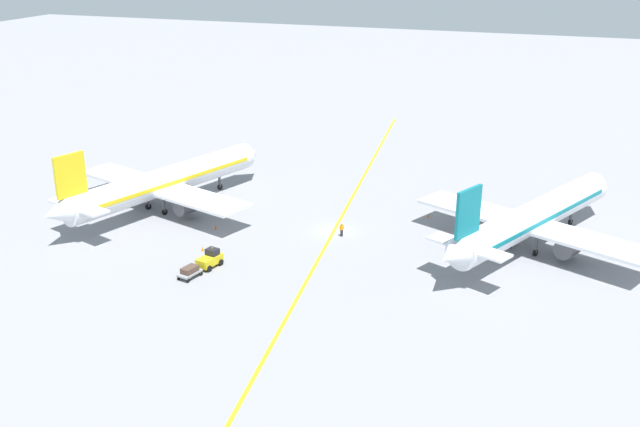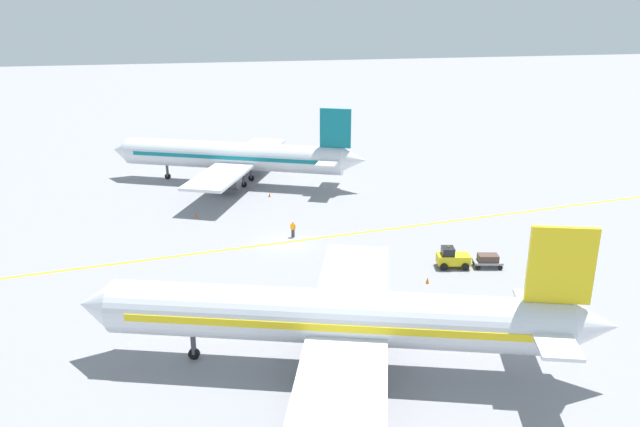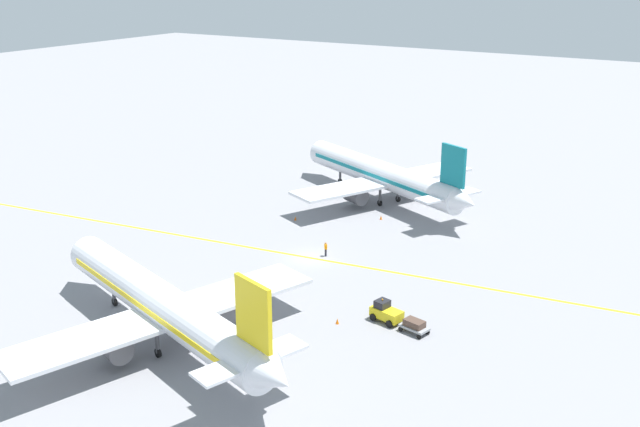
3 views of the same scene
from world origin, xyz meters
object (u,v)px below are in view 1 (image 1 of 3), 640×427
Objects in this scene: airplane_at_gate at (164,182)px; baggage_tug_white at (210,259)px; airplane_adjacent_stand at (532,218)px; ground_crew_worker at (342,229)px; traffic_cone_near_nose at (463,249)px; traffic_cone_far_edge at (428,216)px; traffic_cone_by_wingtip at (216,227)px; traffic_cone_mid_apron at (202,249)px; baggage_cart_trailing at (190,271)px.

airplane_at_gate reaches higher than baggage_tug_white.
airplane_adjacent_stand is 36.72m from baggage_tug_white.
ground_crew_worker is (24.85, -1.26, -2.80)m from airplane_at_gate.
traffic_cone_far_edge is at bearing 123.06° from traffic_cone_near_nose.
ground_crew_worker is 3.05× the size of traffic_cone_near_nose.
airplane_at_gate reaches higher than traffic_cone_by_wingtip.
traffic_cone_far_edge is (19.33, 22.76, -0.63)m from baggage_tug_white.
traffic_cone_mid_apron is at bearing -75.86° from traffic_cone_by_wingtip.
traffic_cone_mid_apron is 29.34m from traffic_cone_far_edge.
ground_crew_worker is at bearing -2.90° from airplane_at_gate.
traffic_cone_far_edge is (-6.04, 9.27, 0.00)m from traffic_cone_near_nose.
traffic_cone_near_nose is (26.09, 16.70, -0.49)m from baggage_cart_trailing.
baggage_cart_trailing is at bearing -125.41° from ground_crew_worker.
traffic_cone_by_wingtip is at bearing -151.90° from traffic_cone_far_edge.
ground_crew_worker is (10.84, 13.06, 0.01)m from baggage_tug_white.
ground_crew_worker reaches higher than baggage_cart_trailing.
baggage_tug_white is 28.73m from traffic_cone_near_nose.
airplane_at_gate is at bearing 178.79° from traffic_cone_near_nose.
ground_crew_worker is 3.05× the size of traffic_cone_mid_apron.
baggage_cart_trailing reaches higher than traffic_cone_by_wingtip.
baggage_cart_trailing is at bearing -52.87° from airplane_at_gate.
traffic_cone_far_edge is at bearing 156.18° from airplane_adjacent_stand.
airplane_at_gate is at bearing 136.01° from traffic_cone_mid_apron.
airplane_at_gate is 39.52m from traffic_cone_near_nose.
airplane_adjacent_stand is 61.01× the size of traffic_cone_by_wingtip.
ground_crew_worker reaches higher than traffic_cone_by_wingtip.
baggage_tug_white is 5.92× the size of traffic_cone_near_nose.
airplane_adjacent_stand is at bearing 3.27° from airplane_at_gate.
airplane_at_gate is 1.03× the size of airplane_adjacent_stand.
airplane_adjacent_stand is 38.94m from baggage_cart_trailing.
airplane_adjacent_stand reaches higher than ground_crew_worker.
baggage_tug_white is at bearing -45.63° from airplane_at_gate.
traffic_cone_mid_apron is at bearing -139.06° from traffic_cone_far_edge.
baggage_tug_white is at bearing 77.26° from baggage_cart_trailing.
traffic_cone_near_nose is at bearing -1.21° from airplane_at_gate.
baggage_cart_trailing reaches higher than traffic_cone_mid_apron.
traffic_cone_by_wingtip is at bearing 105.78° from baggage_cart_trailing.
airplane_adjacent_stand is 61.01× the size of traffic_cone_mid_apron.
traffic_cone_far_edge is at bearing 52.33° from baggage_cart_trailing.
airplane_adjacent_stand reaches higher than baggage_cart_trailing.
airplane_adjacent_stand is at bearing 10.27° from ground_crew_worker.
traffic_cone_near_nose and traffic_cone_far_edge have the same top height.
traffic_cone_by_wingtip and traffic_cone_far_edge have the same top height.
airplane_at_gate is 12.17× the size of baggage_cart_trailing.
baggage_tug_white reaches higher than baggage_cart_trailing.
traffic_cone_near_nose is at bearing -153.77° from airplane_adjacent_stand.
baggage_cart_trailing is 1.69× the size of ground_crew_worker.
traffic_cone_near_nose is (39.37, -0.83, -3.43)m from airplane_at_gate.
traffic_cone_far_edge is at bearing 49.66° from baggage_tug_white.
ground_crew_worker is 14.54m from traffic_cone_near_nose.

